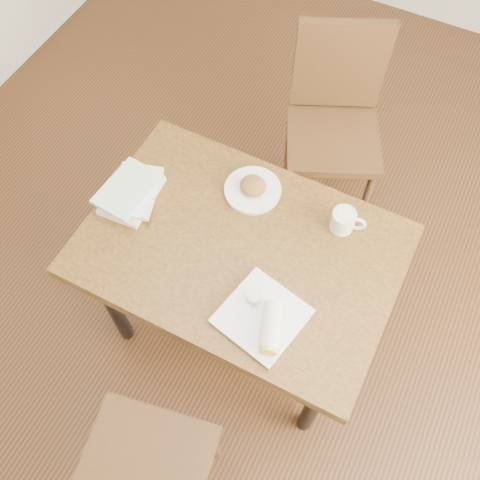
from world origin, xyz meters
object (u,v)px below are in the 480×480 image
at_px(chair_far, 335,113).
at_px(plate_scone, 253,189).
at_px(table, 240,259).
at_px(plate_burrito, 265,319).
at_px(coffee_mug, 344,220).
at_px(book_stack, 132,192).

height_order(chair_far, plate_scone, chair_far).
xyz_separation_m(table, plate_burrito, (0.19, -0.21, 0.12)).
height_order(plate_scone, plate_burrito, plate_burrito).
relative_size(plate_scone, coffee_mug, 1.69).
bearing_deg(chair_far, coffee_mug, -68.41).
xyz_separation_m(chair_far, book_stack, (-0.46, -0.90, 0.23)).
xyz_separation_m(chair_far, coffee_mug, (0.27, -0.68, 0.25)).
relative_size(table, plate_scone, 5.20).
distance_m(chair_far, coffee_mug, 0.77).
bearing_deg(plate_scone, coffee_mug, 1.41).
bearing_deg(coffee_mug, table, -140.31).
distance_m(coffee_mug, plate_burrito, 0.46).
distance_m(table, book_stack, 0.46).
bearing_deg(plate_burrito, book_stack, 161.05).
height_order(chair_far, coffee_mug, chair_far).
relative_size(table, chair_far, 1.14).
xyz_separation_m(coffee_mug, book_stack, (-0.73, -0.23, -0.01)).
height_order(table, chair_far, chair_far).
relative_size(plate_scone, plate_burrito, 0.71).
bearing_deg(table, book_stack, 178.82).
xyz_separation_m(table, coffee_mug, (0.29, 0.24, 0.14)).
distance_m(chair_far, plate_burrito, 1.16).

